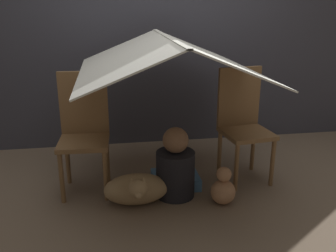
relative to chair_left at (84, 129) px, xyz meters
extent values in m
plane|color=#7A6651|center=(0.67, -0.21, -0.52)|extent=(8.80, 8.80, 0.00)
cube|color=#3D3D47|center=(0.67, 1.00, 0.73)|extent=(7.00, 0.05, 2.50)
cylinder|color=brown|center=(-0.18, -0.24, -0.31)|extent=(0.04, 0.04, 0.41)
cylinder|color=brown|center=(0.15, -0.25, -0.31)|extent=(0.04, 0.04, 0.41)
cylinder|color=brown|center=(-0.16, 0.09, -0.31)|extent=(0.04, 0.04, 0.41)
cylinder|color=brown|center=(0.17, 0.08, -0.31)|extent=(0.04, 0.04, 0.41)
cube|color=brown|center=(0.00, -0.08, -0.09)|extent=(0.41, 0.41, 0.04)
cube|color=brown|center=(0.00, 0.10, 0.19)|extent=(0.39, 0.05, 0.52)
cylinder|color=brown|center=(1.20, -0.27, -0.31)|extent=(0.04, 0.04, 0.41)
cylinder|color=brown|center=(1.53, -0.22, -0.31)|extent=(0.04, 0.04, 0.41)
cylinder|color=brown|center=(1.16, 0.06, -0.31)|extent=(0.04, 0.04, 0.41)
cylinder|color=brown|center=(1.49, 0.11, -0.31)|extent=(0.04, 0.04, 0.41)
cube|color=brown|center=(1.34, -0.08, -0.09)|extent=(0.44, 0.44, 0.04)
cube|color=brown|center=(1.32, 0.10, 0.19)|extent=(0.39, 0.08, 0.52)
cube|color=silver|center=(0.33, -0.08, 0.58)|extent=(0.68, 1.56, 0.28)
cube|color=silver|center=(1.01, -0.08, 0.58)|extent=(0.68, 1.56, 0.28)
cube|color=silver|center=(0.67, -0.08, 0.72)|extent=(0.04, 1.56, 0.01)
cylinder|color=black|center=(0.70, -0.26, -0.33)|extent=(0.31, 0.31, 0.37)
sphere|color=brown|center=(0.70, -0.26, -0.04)|extent=(0.20, 0.20, 0.20)
ellipsoid|color=#9E7F56|center=(0.38, -0.34, -0.40)|extent=(0.50, 0.25, 0.24)
sphere|color=#9E7F56|center=(0.38, -0.53, -0.29)|extent=(0.14, 0.14, 0.14)
ellipsoid|color=#9E7F56|center=(0.38, -0.59, -0.31)|extent=(0.06, 0.07, 0.05)
cone|color=#9E7F56|center=(0.34, -0.53, -0.24)|extent=(0.05, 0.05, 0.06)
cone|color=#9E7F56|center=(0.42, -0.53, -0.24)|extent=(0.05, 0.05, 0.06)
cube|color=#4C7FB2|center=(0.73, -0.09, -0.47)|extent=(0.39, 0.31, 0.10)
sphere|color=tan|center=(1.04, -0.44, -0.42)|extent=(0.19, 0.19, 0.19)
sphere|color=tan|center=(1.04, -0.44, -0.27)|extent=(0.12, 0.12, 0.12)
camera|label=1|loc=(0.22, -2.91, 0.97)|focal=40.00mm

